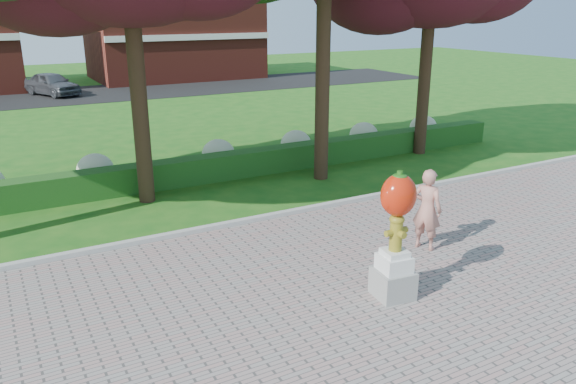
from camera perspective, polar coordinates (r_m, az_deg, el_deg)
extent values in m
plane|color=#195A16|center=(12.01, 3.08, -7.64)|extent=(100.00, 100.00, 0.00)
cube|color=gray|center=(9.33, 16.71, -16.70)|extent=(40.00, 14.00, 0.04)
cube|color=#ADADA5|center=(14.40, -3.22, -2.78)|extent=(40.00, 0.18, 0.15)
cube|color=#164E1A|center=(17.81, -8.84, 2.29)|extent=(24.00, 0.70, 0.80)
ellipsoid|color=#B9C496|center=(17.98, -18.98, 2.15)|extent=(1.10, 1.10, 0.99)
ellipsoid|color=#B9C496|center=(19.01, -7.09, 3.87)|extent=(1.10, 1.10, 0.99)
ellipsoid|color=#B9C496|center=(20.27, 0.81, 4.91)|extent=(1.10, 1.10, 0.99)
ellipsoid|color=#B9C496|center=(21.88, 7.70, 5.75)|extent=(1.10, 1.10, 0.99)
ellipsoid|color=#B9C496|center=(23.75, 13.58, 6.40)|extent=(1.10, 1.10, 0.99)
cube|color=black|center=(37.95, -20.08, 9.29)|extent=(50.00, 8.00, 0.02)
cube|color=maroon|center=(45.33, -11.54, 15.38)|extent=(12.00, 8.00, 6.40)
cylinder|color=black|center=(15.75, -14.96, 9.79)|extent=(0.44, 0.44, 6.16)
cylinder|color=black|center=(17.40, 3.57, 12.97)|extent=(0.44, 0.44, 7.28)
cylinder|color=black|center=(21.29, 13.74, 11.58)|extent=(0.44, 0.44, 5.88)
cube|color=gray|center=(10.86, 10.60, -9.08)|extent=(0.74, 0.74, 0.54)
cube|color=silver|center=(10.68, 10.73, -7.08)|extent=(0.60, 0.60, 0.30)
cube|color=silver|center=(10.59, 10.80, -6.08)|extent=(0.48, 0.48, 0.11)
cylinder|color=olive|center=(10.45, 10.91, -4.30)|extent=(0.24, 0.24, 0.60)
ellipsoid|color=olive|center=(10.34, 11.01, -2.75)|extent=(0.28, 0.28, 0.20)
cylinder|color=olive|center=(10.33, 10.19, -4.16)|extent=(0.13, 0.12, 0.12)
cylinder|color=olive|center=(10.53, 11.66, -3.79)|extent=(0.13, 0.12, 0.12)
cylinder|color=olive|center=(10.32, 11.50, -4.26)|extent=(0.13, 0.13, 0.13)
cylinder|color=olive|center=(10.31, 11.04, -2.31)|extent=(0.09, 0.09, 0.05)
ellipsoid|color=red|center=(10.19, 11.17, -0.32)|extent=(0.68, 0.61, 0.78)
ellipsoid|color=red|center=(10.08, 10.31, -0.61)|extent=(0.33, 0.33, 0.50)
ellipsoid|color=red|center=(10.32, 11.99, -0.27)|extent=(0.33, 0.33, 0.50)
cylinder|color=#225B14|center=(10.07, 11.30, 1.77)|extent=(0.11, 0.11, 0.13)
ellipsoid|color=#225B14|center=(10.08, 11.29, 1.60)|extent=(0.26, 0.26, 0.09)
imported|color=tan|center=(12.84, 13.95, -1.72)|extent=(0.68, 0.80, 1.86)
imported|color=#474A4F|center=(38.07, -22.85, 10.10)|extent=(3.26, 4.48, 1.42)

